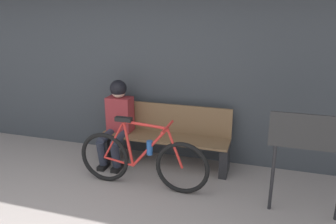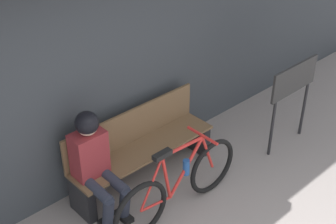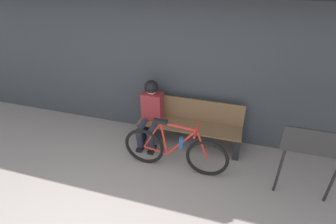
{
  "view_description": "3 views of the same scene",
  "coord_description": "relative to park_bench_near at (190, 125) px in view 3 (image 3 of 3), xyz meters",
  "views": [
    {
      "loc": [
        1.79,
        -1.46,
        2.05
      ],
      "look_at": [
        0.72,
        2.06,
        0.9
      ],
      "focal_mm": 35.0,
      "sensor_mm": 36.0,
      "label": 1
    },
    {
      "loc": [
        -2.02,
        -0.72,
        3.43
      ],
      "look_at": [
        0.72,
        2.25,
        0.9
      ],
      "focal_mm": 50.0,
      "sensor_mm": 36.0,
      "label": 2
    },
    {
      "loc": [
        1.24,
        -1.16,
        2.88
      ],
      "look_at": [
        0.26,
        2.17,
        0.8
      ],
      "focal_mm": 28.0,
      "sensor_mm": 36.0,
      "label": 3
    }
  ],
  "objects": [
    {
      "name": "bicycle",
      "position": [
        -0.08,
        -0.68,
        -0.04
      ],
      "size": [
        1.62,
        0.4,
        0.86
      ],
      "color": "black",
      "rests_on": "ground_plane"
    },
    {
      "name": "signboard",
      "position": [
        1.72,
        -0.72,
        0.43
      ],
      "size": [
        0.81,
        0.04,
        1.1
      ],
      "color": "#232326",
      "rests_on": "ground_plane"
    },
    {
      "name": "park_bench_near",
      "position": [
        0.0,
        0.0,
        0.0
      ],
      "size": [
        1.74,
        0.42,
        0.82
      ],
      "color": "brown",
      "rests_on": "ground_plane"
    },
    {
      "name": "person_seated",
      "position": [
        -0.66,
        -0.11,
        0.27
      ],
      "size": [
        0.34,
        0.59,
        1.15
      ],
      "color": "#2D3342",
      "rests_on": "ground_plane"
    },
    {
      "name": "storefront_wall",
      "position": [
        -0.55,
        0.33,
        1.28
      ],
      "size": [
        12.0,
        0.56,
        3.2
      ],
      "color": "#3D4247",
      "rests_on": "ground_plane"
    }
  ]
}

